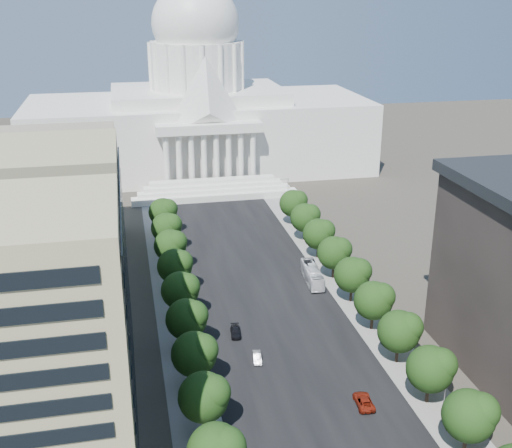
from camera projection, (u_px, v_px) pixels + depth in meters
road_asphalt at (251, 273)px, 149.41m from camera, size 30.00×260.00×0.01m
sidewalk_left at (169, 281)px, 145.76m from camera, size 8.00×260.00×0.02m
sidewalk_right at (329, 267)px, 153.06m from camera, size 8.00×260.00×0.02m
capitol at (198, 114)px, 229.48m from camera, size 120.00×56.00×73.00m
office_block_left_far at (33, 213)px, 144.13m from camera, size 38.00×52.00×30.00m
tree_l_c at (206, 396)px, 94.05m from camera, size 7.79×7.60×9.97m
tree_l_d at (196, 353)px, 105.06m from camera, size 7.79×7.60×9.97m
tree_l_e at (188, 318)px, 116.07m from camera, size 7.79×7.60×9.97m
tree_l_f at (182, 289)px, 127.07m from camera, size 7.79×7.60×9.97m
tree_l_g at (176, 265)px, 138.08m from camera, size 7.79×7.60×9.97m
tree_l_h at (172, 245)px, 149.09m from camera, size 7.79×7.60×9.97m
tree_l_i at (168, 227)px, 160.10m from camera, size 7.79×7.60×9.97m
tree_l_j at (164, 211)px, 171.11m from camera, size 7.79×7.60×9.97m
tree_r_b at (472, 415)px, 89.96m from camera, size 7.79×7.60×9.97m
tree_r_c at (433, 368)px, 100.97m from camera, size 7.79×7.60×9.97m
tree_r_d at (401, 330)px, 111.98m from camera, size 7.79×7.60×9.97m
tree_r_e at (375, 299)px, 122.99m from camera, size 7.79×7.60×9.97m
tree_r_f at (354, 274)px, 133.99m from camera, size 7.79×7.60×9.97m
tree_r_g at (336, 252)px, 145.00m from camera, size 7.79×7.60×9.97m
tree_r_h at (320, 233)px, 156.01m from camera, size 7.79×7.60×9.97m
tree_r_i at (306, 217)px, 167.02m from camera, size 7.79×7.60×9.97m
tree_r_j at (294, 203)px, 178.03m from camera, size 7.79×7.60×9.97m
streetlight_b at (444, 373)px, 100.75m from camera, size 2.61×0.44×9.00m
streetlight_c at (382, 301)px, 123.69m from camera, size 2.61×0.44×9.00m
streetlight_d at (340, 252)px, 146.62m from camera, size 2.61×0.44×9.00m
streetlight_e at (310, 216)px, 169.55m from camera, size 2.61×0.44×9.00m
streetlight_f at (286, 188)px, 192.49m from camera, size 2.61×0.44×9.00m
car_silver at (257, 357)px, 114.43m from camera, size 1.96×4.27×1.36m
car_red at (364, 401)px, 102.19m from camera, size 3.01×5.78×1.55m
car_dark_b at (236, 332)px, 122.82m from camera, size 2.40×4.90×1.37m
city_bus at (312, 275)px, 144.64m from camera, size 4.02×13.08×3.59m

